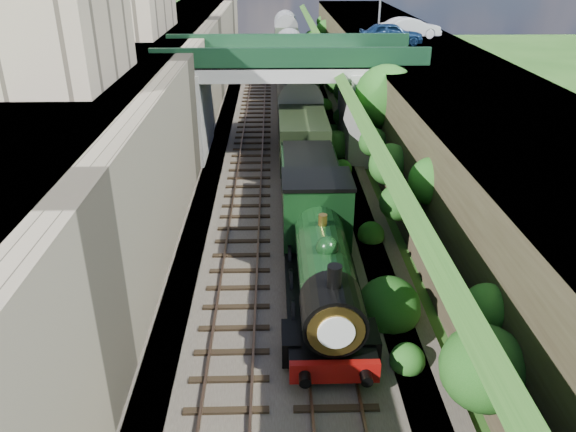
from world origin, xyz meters
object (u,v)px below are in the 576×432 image
at_px(tree, 387,99).
at_px(locomotive, 322,261).
at_px(tender, 310,190).
at_px(car_blue, 391,34).
at_px(car_silver, 410,28).
at_px(road_bridge, 296,92).

bearing_deg(tree, locomotive, -109.51).
bearing_deg(tender, car_blue, 66.53).
bearing_deg(car_blue, tender, 155.38).
bearing_deg(locomotive, tree, 70.49).
bearing_deg(tender, locomotive, -90.00).
height_order(car_silver, locomotive, car_silver).
relative_size(tree, locomotive, 0.65).
distance_m(road_bridge, locomotive, 17.74).
bearing_deg(locomotive, car_blue, 73.81).
bearing_deg(car_blue, road_bridge, 123.44).
bearing_deg(road_bridge, locomotive, -89.17).
bearing_deg(tender, car_silver, 64.70).
height_order(road_bridge, car_blue, car_blue).
xyz_separation_m(road_bridge, tender, (0.26, -10.24, -2.46)).
bearing_deg(car_silver, locomotive, 148.06).
relative_size(car_blue, car_silver, 0.98).
relative_size(locomotive, tender, 1.70).
xyz_separation_m(road_bridge, car_blue, (6.71, 4.63, 2.92)).
distance_m(car_silver, tender, 20.63).
distance_m(car_blue, tender, 17.08).
relative_size(car_silver, tender, 0.74).
relative_size(tree, car_blue, 1.50).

